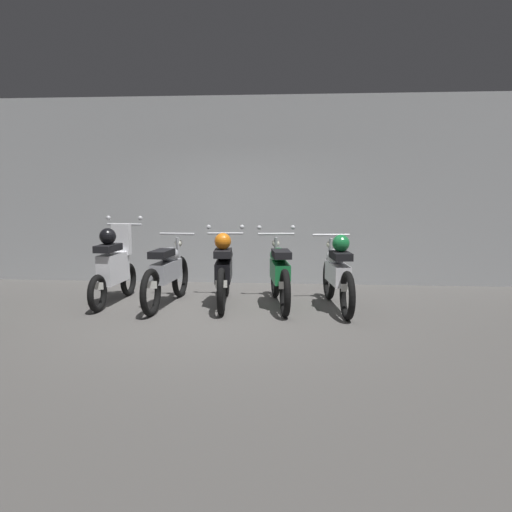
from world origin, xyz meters
TOP-DOWN VIEW (x-y plane):
  - ground_plane at (0.00, 0.00)m, footprint 80.00×80.00m
  - back_wall at (0.00, 2.81)m, footprint 16.00×0.30m
  - motorbike_slot_0 at (-1.65, 0.81)m, footprint 0.59×1.68m
  - motorbike_slot_1 at (-0.83, 0.72)m, footprint 0.56×1.95m
  - motorbike_slot_2 at (-0.00, 0.84)m, footprint 0.59×1.95m
  - motorbike_slot_3 at (0.82, 0.82)m, footprint 0.58×1.94m
  - motorbike_slot_4 at (1.66, 0.70)m, footprint 0.56×1.94m

SIDE VIEW (x-z plane):
  - ground_plane at x=0.00m, z-range 0.00..0.00m
  - motorbike_slot_1 at x=-0.83m, z-range -0.03..1.01m
  - motorbike_slot_3 at x=0.82m, z-range -0.08..1.07m
  - motorbike_slot_4 at x=1.66m, z-range -0.02..1.07m
  - motorbike_slot_2 at x=0.00m, z-range -0.05..1.10m
  - motorbike_slot_0 at x=-1.65m, z-range -0.08..1.21m
  - back_wall at x=0.00m, z-range 0.00..3.33m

